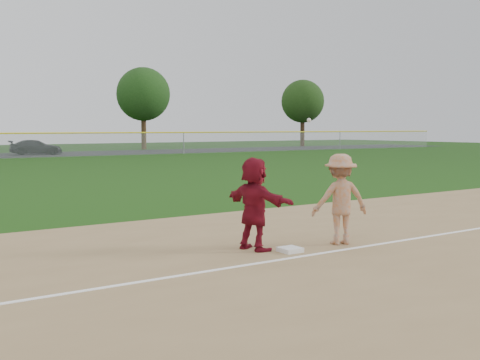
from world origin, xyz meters
TOP-DOWN VIEW (x-y plane):
  - ground at (0.00, 0.00)m, footprint 160.00×160.00m
  - foul_line at (0.00, -0.80)m, footprint 60.00×0.10m
  - first_base at (-0.07, -0.33)m, footprint 0.40×0.40m
  - base_runner at (-0.53, 0.23)m, footprint 0.81×1.78m
  - car_right at (8.02, 45.83)m, footprint 4.81×2.54m
  - first_base_play at (1.31, -0.29)m, footprint 1.51×1.07m
  - tree_3 at (22.00, 52.80)m, footprint 6.00×6.00m
  - tree_4 at (44.00, 51.20)m, footprint 5.60×5.60m

SIDE VIEW (x-z plane):
  - ground at x=0.00m, z-range 0.00..0.00m
  - foul_line at x=0.00m, z-range 0.02..0.03m
  - first_base at x=-0.07m, z-range 0.02..0.11m
  - car_right at x=8.02m, z-range 0.01..1.34m
  - base_runner at x=-0.53m, z-range 0.02..1.87m
  - first_base_play at x=1.31m, z-range -0.35..2.28m
  - tree_4 at x=44.00m, z-range 1.51..10.18m
  - tree_3 at x=22.00m, z-range 1.57..10.76m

